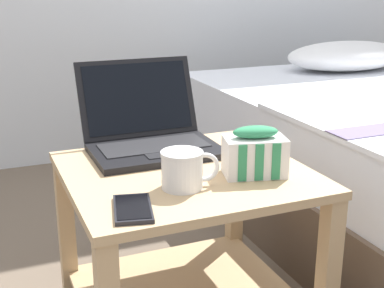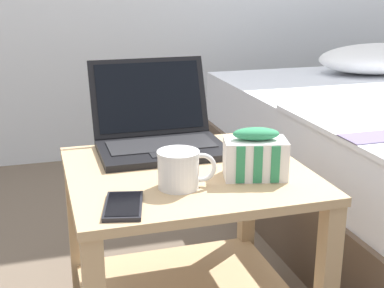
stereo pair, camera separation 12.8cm
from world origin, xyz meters
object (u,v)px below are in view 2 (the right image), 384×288
Objects in this scene: snack_bag at (255,156)px; cell_phone at (124,206)px; mug_front_left at (180,167)px; laptop at (158,131)px.

snack_bag is 1.07× the size of cell_phone.
mug_front_left is 0.82× the size of snack_bag.
snack_bag is (0.17, -0.30, 0.01)m from laptop.
snack_bag reaches higher than cell_phone.
cell_phone is (-0.17, -0.39, -0.04)m from laptop.
laptop reaches higher than cell_phone.
laptop is at bearing 119.71° from snack_bag.
snack_bag is at bearing 14.93° from cell_phone.
mug_front_left is (-0.02, -0.31, 0.00)m from laptop.
cell_phone is at bearing -113.12° from laptop.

